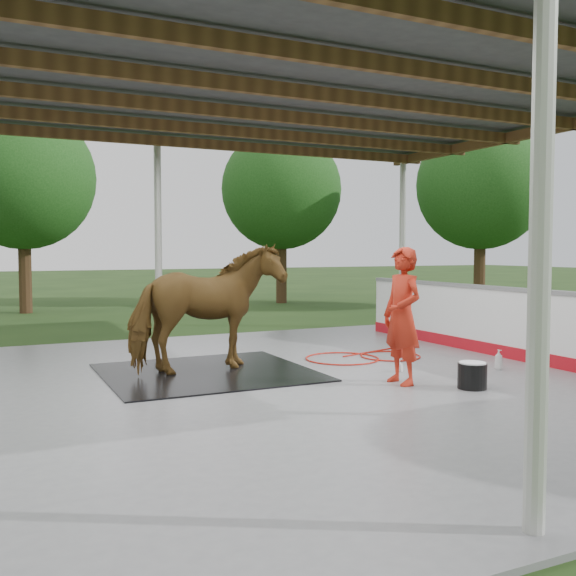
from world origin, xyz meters
name	(u,v)px	position (x,y,z in m)	size (l,w,h in m)	color
ground	(250,390)	(0.00, 0.00, 0.00)	(100.00, 100.00, 0.00)	#1E3814
concrete_slab	(250,388)	(0.00, 0.00, 0.03)	(12.00, 10.00, 0.05)	slate
pavilion_structure	(249,76)	(0.00, 0.00, 3.97)	(12.60, 10.60, 4.05)	beige
dasher_board	(519,326)	(4.60, 0.00, 0.59)	(0.16, 8.00, 1.15)	#B10E1A
tree_belt	(245,108)	(0.30, 0.90, 3.79)	(28.00, 28.00, 5.80)	#382314
rubber_mat	(207,372)	(-0.22, 1.09, 0.06)	(2.86, 2.68, 0.02)	black
horse	(207,308)	(-0.22, 1.09, 0.98)	(0.98, 2.16, 1.82)	brown
handler	(402,316)	(1.85, -0.71, 0.94)	(0.65, 0.43, 1.79)	#B52313
wash_bucket	(472,375)	(2.48, -1.33, 0.22)	(0.36, 0.36, 0.34)	black
soap_bottle_a	(499,360)	(3.71, -0.50, 0.20)	(0.11, 0.11, 0.30)	silver
soap_bottle_b	(399,366)	(2.32, 0.00, 0.14)	(0.08, 0.08, 0.17)	#338CD8
hose_coil	(362,357)	(2.45, 1.21, 0.06)	(2.10, 1.24, 0.02)	#B5180C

